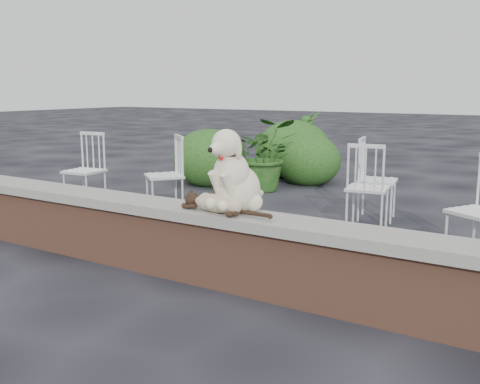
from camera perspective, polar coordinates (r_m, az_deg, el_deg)
The scene contains 13 objects.
ground at distance 4.37m, azimuth -2.10°, elevation -9.38°, with size 60.00×60.00×0.00m, color black.
brick_wall at distance 4.29m, azimuth -2.12°, elevation -6.25°, with size 6.00×0.30×0.50m, color brown.
capstone at distance 4.22m, azimuth -2.15°, elevation -2.48°, with size 6.20×0.40×0.08m, color slate.
dog at distance 4.17m, azimuth -0.19°, elevation 2.39°, with size 0.42×0.55×0.64m, color beige, non-canonical shape.
cat at distance 4.13m, azimuth -2.24°, elevation -1.06°, with size 0.94×0.23×0.16m, color tan, non-canonical shape.
chair_a at distance 7.35m, azimuth -15.78°, elevation 2.22°, with size 0.56×0.56×0.94m, color white, non-canonical shape.
chair_d at distance 5.15m, azimuth 23.46°, elevation -1.77°, with size 0.56×0.56×0.94m, color white, non-canonical shape.
chair_e at distance 6.54m, azimuth 13.99°, elevation 1.30°, with size 0.56×0.56×0.94m, color white, non-canonical shape.
chair_b at distance 6.75m, azimuth -7.83°, elevation 1.81°, with size 0.56×0.56×0.94m, color white, non-canonical shape.
chair_c at distance 6.02m, azimuth 13.05°, elevation 0.54°, with size 0.56×0.56×0.94m, color white, non-canonical shape.
potted_plant_a at distance 8.15m, azimuth 2.59°, elevation 3.89°, with size 0.97×0.84×1.08m, color #123F13.
potted_plant_b at distance 9.67m, azimuth 6.90°, elevation 5.01°, with size 0.62×0.62×1.11m, color #123F13.
shrubbery at distance 9.03m, azimuth 3.17°, elevation 3.82°, with size 2.38×2.53×1.02m.
Camera 1 is at (2.32, -3.39, 1.50)m, focal length 41.39 mm.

